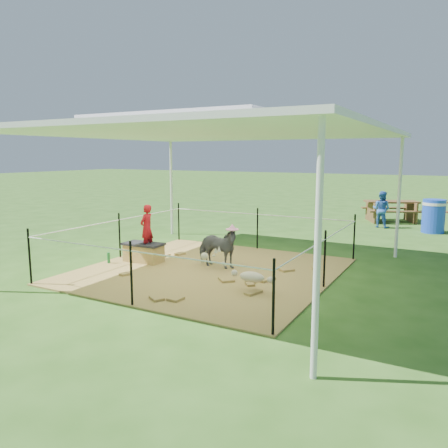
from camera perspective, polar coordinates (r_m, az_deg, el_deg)
The scene contains 14 objects.
ground at distance 8.50m, azimuth -1.95°, elevation -6.23°, with size 90.00×90.00×0.00m, color #2D5919.
hay_patch at distance 8.50m, azimuth -1.95°, elevation -6.13°, with size 4.60×4.60×0.03m, color brown.
canopy_tent at distance 8.22m, azimuth -2.05°, elevation 12.20°, with size 6.30×6.30×2.90m.
rope_fence at distance 8.36m, azimuth -1.97°, elevation -1.97°, with size 4.54×4.54×1.00m.
straw_bale at distance 9.27m, azimuth -10.45°, elevation -3.78°, with size 0.79×0.40×0.35m, color olive.
dark_cloth at distance 9.23m, azimuth -10.49°, elevation -2.58°, with size 0.84×0.44×0.04m, color black.
woman at distance 9.09m, azimuth -10.08°, elevation 0.15°, with size 0.35×0.23×0.95m, color #B21119.
green_bottle at distance 9.31m, azimuth -14.83°, elevation -4.29°, with size 0.06×0.06×0.22m, color #19712F.
pony at distance 8.58m, azimuth -0.93°, elevation -3.11°, with size 0.43×0.95×0.80m, color #46464A.
pink_hat at distance 8.50m, azimuth -0.94°, elevation -0.08°, with size 0.25×0.25×0.12m, color pink.
foal at distance 7.12m, azimuth 3.66°, elevation -6.66°, with size 1.03×0.57×0.57m, color beige, non-canonical shape.
trash_barrel at distance 13.98m, azimuth 25.68°, elevation 0.94°, with size 0.62×0.62×0.97m, color blue.
picnic_table_near at distance 15.74m, azimuth 20.95°, elevation 1.57°, with size 1.69×1.22×0.70m, color brown.
distant_person at distance 14.33m, azimuth 19.86°, elevation 1.81°, with size 0.55×0.43×1.13m, color #3060B6.
Camera 1 is at (4.18, -7.06, 2.24)m, focal length 35.00 mm.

